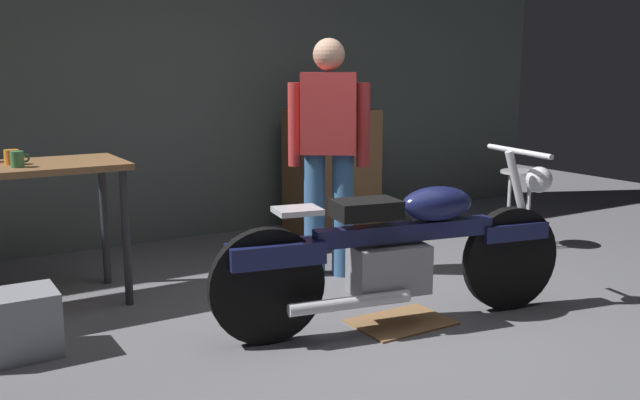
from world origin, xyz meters
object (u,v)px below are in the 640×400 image
(storage_bin, at_px, (13,325))
(mug_green_speckled, at_px, (18,159))
(person_standing, at_px, (329,147))
(shop_stool, at_px, (520,188))
(wooden_dresser, at_px, (332,171))
(motorcycle, at_px, (400,249))
(mug_orange_travel, at_px, (12,157))

(storage_bin, bearing_deg, mug_green_speckled, 74.66)
(person_standing, height_order, mug_green_speckled, person_standing)
(person_standing, xyz_separation_m, storage_bin, (-2.16, -0.39, -0.76))
(person_standing, bearing_deg, mug_green_speckled, 28.38)
(person_standing, distance_m, shop_stool, 1.83)
(storage_bin, distance_m, mug_green_speckled, 1.01)
(shop_stool, height_order, wooden_dresser, wooden_dresser)
(storage_bin, bearing_deg, wooden_dresser, 28.06)
(motorcycle, relative_size, person_standing, 1.30)
(shop_stool, relative_size, storage_bin, 1.45)
(wooden_dresser, bearing_deg, motorcycle, -113.11)
(shop_stool, bearing_deg, motorcycle, -154.78)
(shop_stool, distance_m, mug_orange_travel, 3.83)
(person_standing, height_order, mug_orange_travel, person_standing)
(storage_bin, bearing_deg, person_standing, 10.23)
(person_standing, relative_size, mug_orange_travel, 14.35)
(person_standing, relative_size, wooden_dresser, 1.52)
(mug_orange_travel, bearing_deg, wooden_dresser, 15.96)
(motorcycle, xyz_separation_m, mug_green_speckled, (-1.81, 1.29, 0.50))
(shop_stool, height_order, mug_orange_travel, mug_orange_travel)
(shop_stool, xyz_separation_m, mug_orange_travel, (-3.77, 0.52, 0.45))
(person_standing, xyz_separation_m, wooden_dresser, (0.77, 1.17, -0.38))
(motorcycle, distance_m, shop_stool, 2.16)
(motorcycle, distance_m, mug_orange_travel, 2.37)
(mug_green_speckled, bearing_deg, person_standing, -6.77)
(storage_bin, xyz_separation_m, mug_green_speckled, (0.17, 0.63, 0.78))
(motorcycle, bearing_deg, storage_bin, 172.01)
(shop_stool, bearing_deg, mug_orange_travel, 172.16)
(motorcycle, height_order, person_standing, person_standing)
(person_standing, distance_m, mug_orange_travel, 2.03)
(motorcycle, relative_size, shop_stool, 3.38)
(person_standing, bearing_deg, shop_stool, -149.33)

